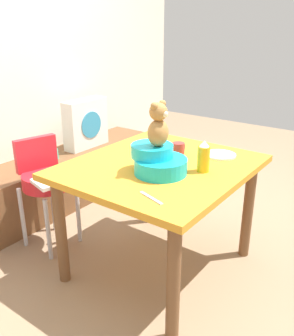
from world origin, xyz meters
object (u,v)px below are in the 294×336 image
(ketchup_bottle, at_px, (204,157))
(pillow_floral_right, at_px, (86,124))
(teddy_bear, at_px, (158,125))
(dinner_plate_far, at_px, (220,155))
(book_stack, at_px, (44,155))
(infant_seat_teal, at_px, (158,161))
(dining_table, at_px, (160,180))
(highchair, at_px, (46,178))
(dinner_plate_near, at_px, (147,148))
(coffee_mug, at_px, (179,150))

(ketchup_bottle, bearing_deg, pillow_floral_right, 70.19)
(teddy_bear, distance_m, dinner_plate_far, 0.57)
(book_stack, relative_size, infant_seat_teal, 0.61)
(teddy_bear, bearing_deg, dining_table, 28.52)
(book_stack, xyz_separation_m, ketchup_bottle, (-0.05, -1.51, 0.32))
(book_stack, distance_m, teddy_bear, 1.43)
(highchair, height_order, dinner_plate_near, highchair)
(ketchup_bottle, xyz_separation_m, dinner_plate_far, (0.30, 0.04, -0.08))
(coffee_mug, bearing_deg, ketchup_bottle, -117.01)
(book_stack, relative_size, dining_table, 0.18)
(highchair, height_order, dinner_plate_far, highchair)
(highchair, relative_size, ketchup_bottle, 4.27)
(ketchup_bottle, xyz_separation_m, dinner_plate_near, (0.14, 0.50, -0.08))
(highchair, bearing_deg, ketchup_bottle, -75.33)
(teddy_bear, relative_size, dinner_plate_near, 1.25)
(highchair, xyz_separation_m, infant_seat_teal, (0.11, -0.88, 0.29))
(pillow_floral_right, bearing_deg, dinner_plate_near, -112.11)
(dining_table, distance_m, ketchup_bottle, 0.33)
(dining_table, xyz_separation_m, dinner_plate_near, (0.18, 0.24, 0.11))
(ketchup_bottle, distance_m, dinner_plate_far, 0.32)
(pillow_floral_right, bearing_deg, dinner_plate_far, -99.09)
(pillow_floral_right, distance_m, dinner_plate_far, 1.47)
(infant_seat_teal, relative_size, ketchup_bottle, 1.78)
(book_stack, relative_size, highchair, 0.25)
(dining_table, distance_m, teddy_bear, 0.41)
(coffee_mug, bearing_deg, dinner_plate_near, 87.30)
(highchair, bearing_deg, dining_table, -73.89)
(pillow_floral_right, distance_m, highchair, 0.93)
(dining_table, distance_m, coffee_mug, 0.23)
(highchair, distance_m, coffee_mug, 0.96)
(book_stack, distance_m, ketchup_bottle, 1.55)
(book_stack, relative_size, ketchup_bottle, 1.08)
(teddy_bear, height_order, ketchup_bottle, teddy_bear)
(dining_table, relative_size, dinner_plate_far, 5.61)
(teddy_bear, xyz_separation_m, dinner_plate_far, (0.48, -0.16, -0.27))
(pillow_floral_right, xyz_separation_m, highchair, (-0.82, -0.42, -0.16))
(coffee_mug, bearing_deg, pillow_floral_right, 71.67)
(dinner_plate_near, bearing_deg, highchair, 126.14)
(ketchup_bottle, distance_m, coffee_mug, 0.27)
(book_stack, height_order, coffee_mug, coffee_mug)
(teddy_bear, relative_size, ketchup_bottle, 1.35)
(pillow_floral_right, distance_m, coffee_mug, 1.32)
(dining_table, bearing_deg, teddy_bear, -151.48)
(pillow_floral_right, xyz_separation_m, dining_table, (-0.58, -1.23, -0.05))
(pillow_floral_right, distance_m, dinner_plate_near, 1.07)
(coffee_mug, height_order, dinner_plate_far, coffee_mug)
(highchair, bearing_deg, coffee_mug, -64.04)
(pillow_floral_right, relative_size, teddy_bear, 1.76)
(dinner_plate_near, bearing_deg, dining_table, -127.55)
(pillow_floral_right, height_order, dinner_plate_near, pillow_floral_right)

